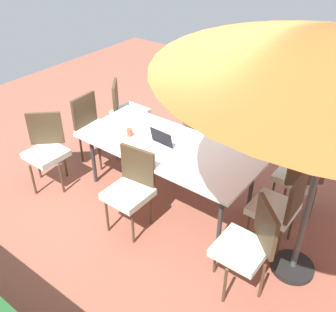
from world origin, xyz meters
The scene contains 12 objects.
ground_plane centered at (0.00, 0.00, -0.01)m, with size 10.00×10.00×0.02m, color #935442.
dining_table centered at (0.00, 0.00, 0.72)m, with size 2.25×1.01×0.77m.
chair_northwest centered at (-1.44, 0.65, 0.55)m, with size 0.59×0.59×0.98m.
chair_south centered at (-0.04, -0.71, 0.55)m, with size 0.48×0.49×0.98m.
chair_southeast centered at (1.37, -0.73, 0.55)m, with size 0.58×0.58×0.98m.
chair_north centered at (0.01, 0.67, 0.55)m, with size 0.47×0.48×0.98m.
chair_northeast centered at (1.43, 0.73, 0.55)m, with size 0.59×0.59×0.98m.
chair_west centered at (-1.45, -0.03, 0.55)m, with size 0.46×0.46×0.98m.
chair_east centered at (1.37, -0.05, 0.55)m, with size 0.47×0.46×0.98m.
chair_southwest centered at (-1.40, -0.69, 0.55)m, with size 0.58×0.59×0.98m.
laptop centered at (0.05, -0.01, 0.82)m, with size 0.33×0.26×0.21m.
cup centered at (0.52, 0.11, 0.82)m, with size 0.08×0.08×0.09m, color #CC4C33.
Camera 1 is at (-2.41, 3.14, 3.23)m, focal length 41.57 mm.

